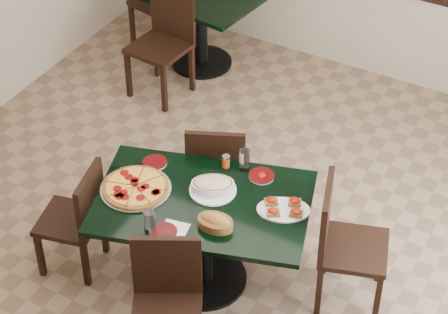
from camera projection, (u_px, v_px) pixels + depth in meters
The scene contains 20 objects.
floor at pixel (209, 246), 6.42m from camera, with size 5.50×5.50×0.00m, color #7A6146.
room_shell at pixel (443, 38), 6.46m from camera, with size 5.50×5.50×5.50m.
main_table at pixel (203, 221), 5.81m from camera, with size 1.61×1.28×0.75m.
back_table at pixel (201, 15), 8.00m from camera, with size 1.13×0.89×0.75m.
chair_far at pixel (217, 168), 6.33m from camera, with size 0.56×0.56×0.91m.
chair_near at pixel (167, 298), 5.35m from camera, with size 0.58×0.58×0.92m.
chair_right at pixel (341, 238), 5.72m from camera, with size 0.56×0.56×0.96m.
chair_left at pixel (79, 215), 5.98m from camera, with size 0.49×0.49×0.86m.
back_chair_near at pixel (165, 35), 7.66m from camera, with size 0.51×0.51×1.00m.
pepperoni_pizza at pixel (136, 187), 5.77m from camera, with size 0.47×0.47×0.04m.
lasagna_casserole at pixel (213, 186), 5.74m from camera, with size 0.34×0.31×0.09m.
bread_basket at pixel (215, 222), 5.48m from camera, with size 0.25×0.19×0.10m.
bruschetta_platter at pixel (284, 208), 5.60m from camera, with size 0.42×0.36×0.05m.
side_plate_near at pixel (163, 232), 5.45m from camera, with size 0.18×0.18×0.02m.
side_plate_far_r at pixel (262, 176), 5.87m from camera, with size 0.18×0.18×0.03m.
side_plate_far_l at pixel (155, 162), 5.98m from camera, with size 0.17×0.17×0.02m.
napkin_setting at pixel (174, 230), 5.47m from camera, with size 0.20×0.20×0.01m.
water_glass_a at pixel (244, 160), 5.89m from camera, with size 0.07×0.07×0.16m, color silver.
water_glass_b at pixel (150, 222), 5.42m from camera, with size 0.07×0.07×0.16m, color silver.
pepper_shaker at pixel (226, 161), 5.93m from camera, with size 0.05×0.05×0.09m.
Camera 1 is at (2.33, -3.93, 4.56)m, focal length 70.00 mm.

